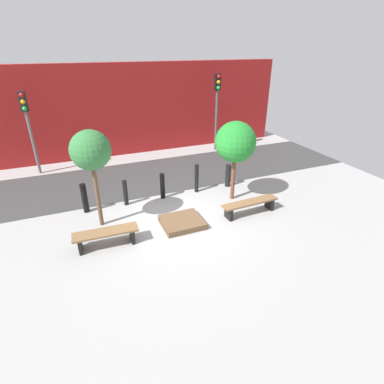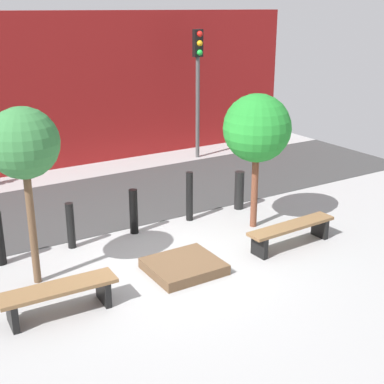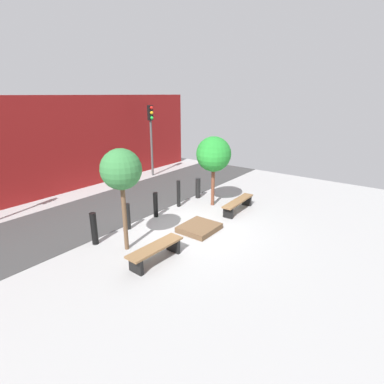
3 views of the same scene
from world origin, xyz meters
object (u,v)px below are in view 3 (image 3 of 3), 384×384
(bollard_far_left, at_px, (94,229))
(bench_right, at_px, (238,203))
(tree_behind_right_bench, at_px, (214,154))
(traffic_light_mid_west, at_px, (151,128))
(bench_left, at_px, (156,250))
(tree_behind_left_bench, at_px, (121,170))
(bollard_far_right, at_px, (198,188))
(bollard_left, at_px, (128,216))
(bollard_center, at_px, (156,205))
(bollard_right, at_px, (179,194))
(planter_bed, at_px, (199,228))

(bollard_far_left, bearing_deg, bench_right, -23.70)
(tree_behind_right_bench, distance_m, traffic_light_mid_west, 5.65)
(bench_left, distance_m, traffic_light_mid_west, 9.50)
(bench_right, bearing_deg, tree_behind_left_bench, 163.43)
(tree_behind_left_bench, height_order, bollard_far_right, tree_behind_left_bench)
(bollard_left, bearing_deg, tree_behind_right_bench, -15.47)
(tree_behind_left_bench, distance_m, bollard_left, 2.39)
(bench_right, bearing_deg, bollard_far_right, 78.24)
(bollard_center, relative_size, bollard_right, 0.86)
(bollard_center, bearing_deg, bollard_right, 0.00)
(bollard_far_right, bearing_deg, bollard_right, 180.00)
(tree_behind_left_bench, bearing_deg, traffic_light_mid_west, 38.80)
(bench_right, relative_size, planter_bed, 1.60)
(tree_behind_left_bench, bearing_deg, bollard_far_left, 109.94)
(planter_bed, height_order, bollard_far_left, bollard_far_left)
(bollard_right, bearing_deg, bollard_far_left, 180.00)
(tree_behind_right_bench, height_order, traffic_light_mid_west, traffic_light_mid_west)
(planter_bed, bearing_deg, tree_behind_left_bench, 157.03)
(bollard_right, bearing_deg, tree_behind_left_bench, -164.53)
(bench_right, bearing_deg, tree_behind_right_bench, 87.74)
(tree_behind_right_bench, xyz_separation_m, bollard_center, (-2.31, 1.01, -1.64))
(bench_left, bearing_deg, bollard_far_left, 101.76)
(bollard_left, xyz_separation_m, traffic_light_mid_west, (5.60, 4.27, 2.17))
(bench_left, height_order, tree_behind_left_bench, tree_behind_left_bench)
(planter_bed, height_order, tree_behind_left_bench, tree_behind_left_bench)
(planter_bed, bearing_deg, bollard_far_left, 143.39)
(bench_left, relative_size, traffic_light_mid_west, 0.47)
(bollard_far_left, height_order, bollard_left, bollard_far_left)
(tree_behind_right_bench, relative_size, bollard_far_right, 3.17)
(tree_behind_left_bench, height_order, tree_behind_right_bench, tree_behind_left_bench)
(bench_right, xyz_separation_m, traffic_light_mid_west, (1.95, 6.46, 2.29))
(bollard_far_right, bearing_deg, bollard_center, 180.00)
(tree_behind_left_bench, xyz_separation_m, bollard_far_left, (-0.37, 1.01, -1.89))
(bollard_center, bearing_deg, traffic_light_mid_west, 45.09)
(bollard_right, distance_m, traffic_light_mid_west, 5.58)
(bollard_far_left, xyz_separation_m, bollard_center, (2.68, 0.00, -0.03))
(bollard_far_right, bearing_deg, tree_behind_left_bench, -168.55)
(bench_left, xyz_separation_m, bollard_center, (2.31, 2.19, 0.13))
(planter_bed, relative_size, bollard_right, 1.13)
(planter_bed, relative_size, bollard_far_left, 1.23)
(bollard_left, xyz_separation_m, bollard_center, (1.34, 0.00, 0.01))
(bench_right, xyz_separation_m, bollard_far_right, (0.37, 2.19, 0.11))
(bollard_far_left, xyz_separation_m, traffic_light_mid_west, (6.94, 4.27, 2.12))
(bench_left, height_order, tree_behind_right_bench, tree_behind_right_bench)
(bench_left, height_order, planter_bed, bench_left)
(tree_behind_right_bench, height_order, bollard_far_left, tree_behind_right_bench)
(tree_behind_left_bench, height_order, bollard_far_left, tree_behind_left_bench)
(bollard_right, bearing_deg, bench_right, -66.05)
(bollard_left, bearing_deg, tree_behind_left_bench, -133.91)
(planter_bed, height_order, tree_behind_right_bench, tree_behind_right_bench)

